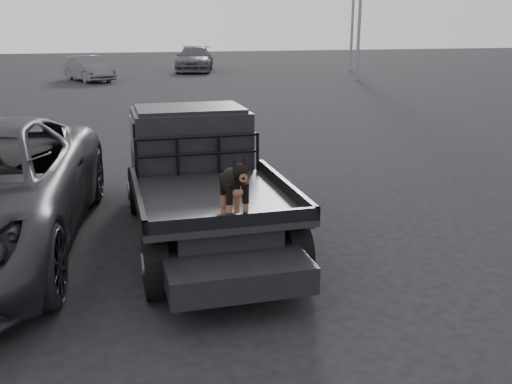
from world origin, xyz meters
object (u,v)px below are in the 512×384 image
object	(u,v)px
dog	(234,187)
distant_car_b	(195,59)
flatbed_ute	(202,209)
distant_car_a	(89,69)

from	to	relation	value
dog	distant_car_b	size ratio (longest dim) A/B	0.13
dog	distant_car_b	world-z (taller)	dog
dog	distant_car_b	distance (m)	32.58
flatbed_ute	dog	distance (m)	2.02
dog	distant_car_a	size ratio (longest dim) A/B	0.18
flatbed_ute	dog	world-z (taller)	dog
flatbed_ute	distant_car_a	world-z (taller)	distant_car_a
dog	distant_car_a	bearing A→B (deg)	94.25
distant_car_a	dog	bearing A→B (deg)	-107.79
distant_car_a	distant_car_b	bearing A→B (deg)	15.60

